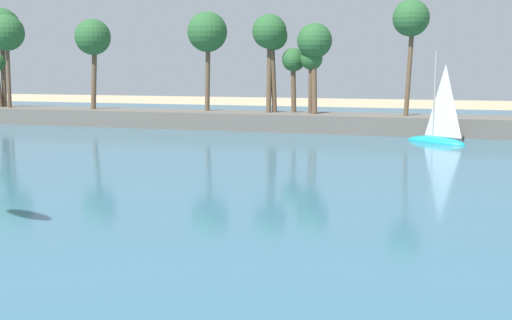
{
  "coord_description": "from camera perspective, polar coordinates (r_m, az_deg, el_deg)",
  "views": [
    {
      "loc": [
        6.64,
        -3.13,
        6.26
      ],
      "look_at": [
        1.8,
        12.16,
        3.93
      ],
      "focal_mm": 44.13,
      "sensor_mm": 36.0,
      "label": 1
    }
  ],
  "objects": [
    {
      "name": "sailboat_near_shore",
      "position": [
        55.2,
        16.11,
        2.27
      ],
      "size": [
        5.67,
        4.57,
        8.24
      ],
      "color": "teal",
      "rests_on": "sea"
    },
    {
      "name": "palm_headland",
      "position": [
        63.01,
        7.54,
        6.14
      ],
      "size": [
        104.84,
        6.0,
        13.29
      ],
      "color": "#605B54",
      "rests_on": "ground"
    },
    {
      "name": "sea",
      "position": [
        56.83,
        10.75,
        1.83
      ],
      "size": [
        220.0,
        91.7,
        0.06
      ],
      "primitive_type": "cube",
      "color": "#386B84",
      "rests_on": "ground"
    }
  ]
}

